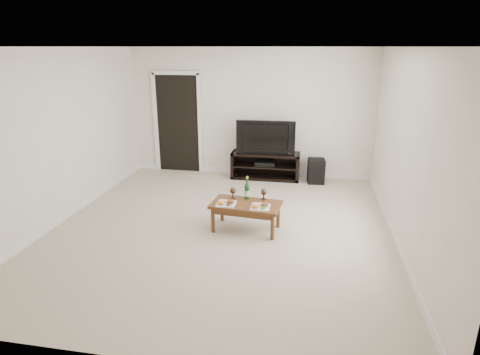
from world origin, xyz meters
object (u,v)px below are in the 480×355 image
at_px(subwoofer, 316,171).
at_px(coffee_table, 246,216).
at_px(media_console, 265,166).
at_px(television, 266,136).

xyz_separation_m(subwoofer, coffee_table, (-1.02, -2.40, -0.03)).
bearing_deg(media_console, subwoofer, -4.99).
relative_size(media_console, subwoofer, 2.85).
distance_m(media_console, coffee_table, 2.49).
xyz_separation_m(media_console, subwoofer, (1.03, -0.09, -0.03)).
relative_size(subwoofer, coffee_table, 0.48).
distance_m(television, coffee_table, 2.58).
relative_size(television, coffee_table, 1.16).
bearing_deg(television, media_console, 0.00).
bearing_deg(television, coffee_table, -91.91).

